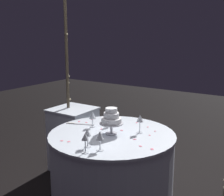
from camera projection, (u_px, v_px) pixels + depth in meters
name	position (u px, v px, depth m)	size (l,w,h in m)	color
decorative_arch	(137.00, 62.00, 2.96)	(1.96, 0.06, 2.14)	#473D2D
main_table	(112.00, 171.00, 2.82)	(1.18, 1.18, 0.77)	silver
side_table	(74.00, 139.00, 3.65)	(0.49, 0.49, 0.78)	silver
tiered_cake	(111.00, 118.00, 2.69)	(0.22, 0.22, 0.25)	silver
wine_glass_0	(85.00, 138.00, 2.27)	(0.06, 0.06, 0.16)	silver
wine_glass_1	(93.00, 116.00, 2.90)	(0.07, 0.07, 0.16)	silver
wine_glass_2	(140.00, 119.00, 2.72)	(0.06, 0.06, 0.17)	silver
wine_glass_3	(100.00, 136.00, 2.32)	(0.06, 0.06, 0.16)	silver
wine_glass_4	(112.00, 113.00, 2.95)	(0.06, 0.06, 0.17)	silver
wine_glass_5	(88.00, 133.00, 2.39)	(0.06, 0.06, 0.15)	silver
cake_knife	(79.00, 124.00, 3.01)	(0.28, 0.13, 0.01)	silver
rose_petal_0	(112.00, 119.00, 3.17)	(0.03, 0.02, 0.00)	#EA6B84
rose_petal_1	(122.00, 130.00, 2.81)	(0.03, 0.02, 0.00)	#EA6B84
rose_petal_2	(148.00, 127.00, 2.92)	(0.03, 0.02, 0.00)	#EA6B84
rose_petal_3	(152.00, 149.00, 2.36)	(0.04, 0.03, 0.00)	#EA6B84
rose_petal_4	(86.00, 122.00, 3.06)	(0.03, 0.02, 0.00)	#EA6B84
rose_petal_5	(135.00, 139.00, 2.58)	(0.03, 0.02, 0.00)	#EA6B84
rose_petal_6	(137.00, 123.00, 3.06)	(0.03, 0.02, 0.00)	#EA6B84
rose_petal_7	(79.00, 121.00, 3.10)	(0.03, 0.02, 0.00)	#EA6B84
rose_petal_8	(140.00, 146.00, 2.42)	(0.03, 0.02, 0.00)	#EA6B84
rose_petal_9	(101.00, 129.00, 2.86)	(0.03, 0.02, 0.00)	#EA6B84
rose_petal_10	(102.00, 122.00, 3.08)	(0.04, 0.03, 0.00)	#EA6B84
rose_petal_11	(92.00, 120.00, 3.16)	(0.02, 0.02, 0.00)	#EA6B84
rose_petal_12	(150.00, 135.00, 2.68)	(0.03, 0.02, 0.00)	#EA6B84
rose_petal_13	(155.00, 131.00, 2.79)	(0.02, 0.02, 0.00)	#EA6B84
rose_petal_14	(62.00, 141.00, 2.54)	(0.03, 0.02, 0.00)	#EA6B84
rose_petal_15	(69.00, 142.00, 2.52)	(0.03, 0.02, 0.00)	#EA6B84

